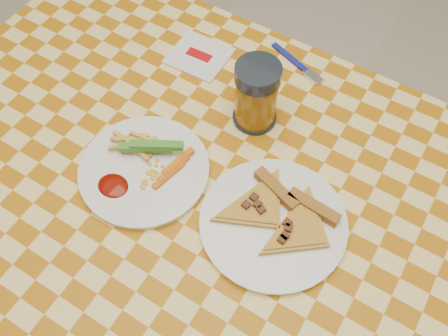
{
  "coord_description": "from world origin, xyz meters",
  "views": [
    {
      "loc": [
        0.26,
        -0.36,
        1.55
      ],
      "look_at": [
        0.0,
        0.06,
        0.78
      ],
      "focal_mm": 40.0,
      "sensor_mm": 36.0,
      "label": 1
    }
  ],
  "objects": [
    {
      "name": "ground",
      "position": [
        0.0,
        0.0,
        0.0
      ],
      "size": [
        8.0,
        8.0,
        0.0
      ],
      "primitive_type": "plane",
      "color": "beige",
      "rests_on": "ground"
    },
    {
      "name": "table",
      "position": [
        0.0,
        0.0,
        0.68
      ],
      "size": [
        1.28,
        0.88,
        0.76
      ],
      "color": "white",
      "rests_on": "ground"
    },
    {
      "name": "plate_left",
      "position": [
        -0.12,
        -0.02,
        0.76
      ],
      "size": [
        0.24,
        0.24,
        0.01
      ],
      "primitive_type": "cylinder",
      "rotation": [
        0.0,
        0.0,
        -0.0
      ],
      "color": "white",
      "rests_on": "table"
    },
    {
      "name": "plate_right",
      "position": [
        0.13,
        0.01,
        0.76
      ],
      "size": [
        0.33,
        0.33,
        0.01
      ],
      "primitive_type": "cylinder",
      "rotation": [
        0.0,
        0.0,
        0.38
      ],
      "color": "white",
      "rests_on": "table"
    },
    {
      "name": "fries_veggies",
      "position": [
        -0.13,
        -0.0,
        0.78
      ],
      "size": [
        0.18,
        0.16,
        0.04
      ],
      "color": "#FAB04F",
      "rests_on": "plate_left"
    },
    {
      "name": "pizza_slices",
      "position": [
        0.14,
        0.03,
        0.78
      ],
      "size": [
        0.24,
        0.22,
        0.02
      ],
      "color": "gold",
      "rests_on": "plate_right"
    },
    {
      "name": "drink_glass",
      "position": [
        -0.01,
        0.2,
        0.83
      ],
      "size": [
        0.09,
        0.09,
        0.14
      ],
      "color": "black",
      "rests_on": "table"
    },
    {
      "name": "napkin",
      "position": [
        -0.2,
        0.28,
        0.76
      ],
      "size": [
        0.13,
        0.12,
        0.01
      ],
      "rotation": [
        0.0,
        0.0,
        0.04
      ],
      "color": "white",
      "rests_on": "table"
    },
    {
      "name": "fork",
      "position": [
        -0.0,
        0.37,
        0.76
      ],
      "size": [
        0.14,
        0.06,
        0.01
      ],
      "rotation": [
        0.0,
        0.0,
        -0.33
      ],
      "color": "navy",
      "rests_on": "table"
    }
  ]
}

